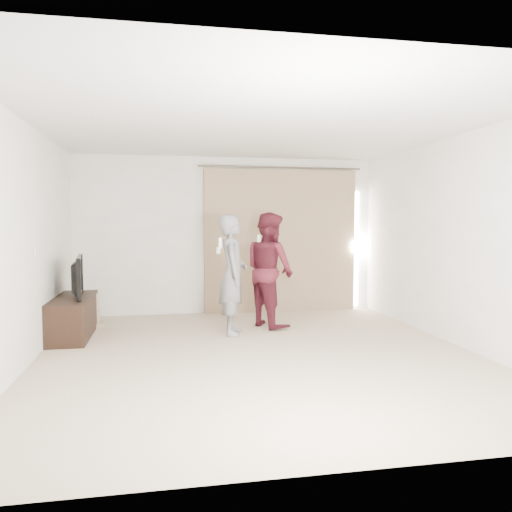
# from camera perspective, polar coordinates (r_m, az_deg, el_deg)

# --- Properties ---
(floor) EXTENTS (5.50, 5.50, 0.00)m
(floor) POSITION_cam_1_polar(r_m,az_deg,el_deg) (5.86, 0.34, -11.21)
(floor) COLOR #C2AE91
(floor) RESTS_ON ground
(wall_back) EXTENTS (5.00, 0.04, 2.60)m
(wall_back) POSITION_cam_1_polar(r_m,az_deg,el_deg) (8.38, -3.24, 2.36)
(wall_back) COLOR white
(wall_back) RESTS_ON ground
(wall_left) EXTENTS (0.04, 5.50, 2.60)m
(wall_left) POSITION_cam_1_polar(r_m,az_deg,el_deg) (5.74, -24.97, 1.24)
(wall_left) COLOR white
(wall_left) RESTS_ON ground
(ceiling) EXTENTS (5.00, 5.50, 0.01)m
(ceiling) POSITION_cam_1_polar(r_m,az_deg,el_deg) (5.76, 0.35, 14.62)
(ceiling) COLOR silver
(ceiling) RESTS_ON wall_back
(curtain) EXTENTS (2.80, 0.11, 2.46)m
(curtain) POSITION_cam_1_polar(r_m,az_deg,el_deg) (8.48, 2.96, 1.73)
(curtain) COLOR tan
(curtain) RESTS_ON ground
(tv_console) EXTENTS (0.48, 1.38, 0.53)m
(tv_console) POSITION_cam_1_polar(r_m,az_deg,el_deg) (7.13, -20.17, -6.54)
(tv_console) COLOR black
(tv_console) RESTS_ON ground
(tv) EXTENTS (0.24, 0.96, 0.55)m
(tv) POSITION_cam_1_polar(r_m,az_deg,el_deg) (7.06, -20.27, -2.24)
(tv) COLOR black
(tv) RESTS_ON tv_console
(scratching_post) EXTENTS (0.37, 0.37, 0.49)m
(scratching_post) POSITION_cam_1_polar(r_m,az_deg,el_deg) (7.69, -18.21, -6.24)
(scratching_post) COLOR tan
(scratching_post) RESTS_ON ground
(person_man) EXTENTS (0.46, 0.64, 1.63)m
(person_man) POSITION_cam_1_polar(r_m,az_deg,el_deg) (6.77, -2.68, -2.14)
(person_man) COLOR slate
(person_man) RESTS_ON ground
(person_woman) EXTENTS (0.91, 1.00, 1.67)m
(person_woman) POSITION_cam_1_polar(r_m,az_deg,el_deg) (7.28, 1.56, -1.57)
(person_woman) COLOR #4F1621
(person_woman) RESTS_ON ground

